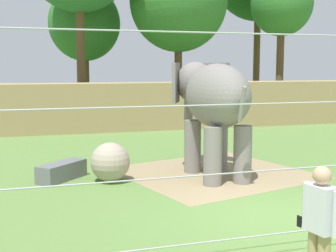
# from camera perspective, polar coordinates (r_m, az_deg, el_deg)

# --- Properties ---
(ground_plane) EXTENTS (120.00, 120.00, 0.00)m
(ground_plane) POSITION_cam_1_polar(r_m,az_deg,el_deg) (9.33, 12.71, -10.48)
(ground_plane) COLOR #5B7F3D
(dirt_patch) EXTENTS (5.53, 5.38, 0.01)m
(dirt_patch) POSITION_cam_1_polar(r_m,az_deg,el_deg) (12.51, 5.64, -5.76)
(dirt_patch) COLOR #937F5B
(dirt_patch) RESTS_ON ground
(embankment_wall) EXTENTS (36.00, 1.80, 2.12)m
(embankment_wall) POSITION_cam_1_polar(r_m,az_deg,el_deg) (21.09, -4.80, 2.46)
(embankment_wall) COLOR tan
(embankment_wall) RESTS_ON ground
(elephant) EXTENTS (1.69, 4.01, 2.97)m
(elephant) POSITION_cam_1_polar(r_m,az_deg,el_deg) (12.00, 5.50, 3.17)
(elephant) COLOR gray
(elephant) RESTS_ON ground
(enrichment_ball) EXTENTS (0.98, 0.98, 0.98)m
(enrichment_ball) POSITION_cam_1_polar(r_m,az_deg,el_deg) (11.52, -7.14, -4.44)
(enrichment_ball) COLOR tan
(enrichment_ball) RESTS_ON ground
(zookeeper) EXTENTS (0.28, 0.58, 1.67)m
(zookeeper) POSITION_cam_1_polar(r_m,az_deg,el_deg) (5.87, 18.22, -11.86)
(zookeeper) COLOR tan
(zookeeper) RESTS_ON ground
(feed_trough) EXTENTS (1.34, 1.35, 0.44)m
(feed_trough) POSITION_cam_1_polar(r_m,az_deg,el_deg) (11.96, -12.97, -5.46)
(feed_trough) COLOR slate
(feed_trough) RESTS_ON ground
(tree_behind_wall) EXTENTS (3.62, 3.62, 8.44)m
(tree_behind_wall) POSITION_cam_1_polar(r_m,az_deg,el_deg) (28.77, 13.85, 14.32)
(tree_behind_wall) COLOR brown
(tree_behind_wall) RESTS_ON ground
(tree_right_of_centre) EXTENTS (4.25, 4.25, 7.65)m
(tree_right_of_centre) POSITION_cam_1_polar(r_m,az_deg,el_deg) (28.61, -10.27, 12.30)
(tree_right_of_centre) COLOR brown
(tree_right_of_centre) RESTS_ON ground
(tree_far_right) EXTENTS (5.56, 5.56, 9.52)m
(tree_far_right) POSITION_cam_1_polar(r_m,az_deg,el_deg) (27.16, 1.30, 15.22)
(tree_far_right) COLOR brown
(tree_far_right) RESTS_ON ground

